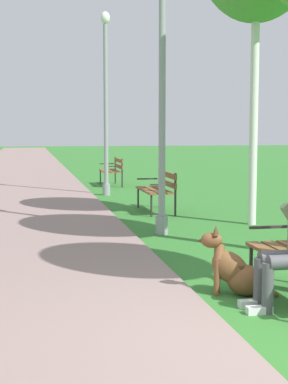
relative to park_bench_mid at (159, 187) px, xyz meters
The scene contains 6 objects.
paved_path 16.71m from the park_bench_mid, 100.16° to the left, with size 3.90×60.00×0.04m, color gray.
park_bench_mid is the anchor object (origin of this frame).
park_bench_far 5.97m from the park_bench_mid, 90.87° to the left, with size 0.55×1.50×0.85m.
dog_brown 6.17m from the park_bench_mid, 95.55° to the right, with size 0.80×0.45×0.71m.
lamp_post_near 3.20m from the park_bench_mid, 101.60° to the right, with size 0.24×0.24×4.50m.
lamp_post_mid 3.85m from the park_bench_mid, 101.13° to the left, with size 0.24×0.24×4.67m.
Camera 1 is at (-2.03, -4.06, 1.67)m, focal length 54.31 mm.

